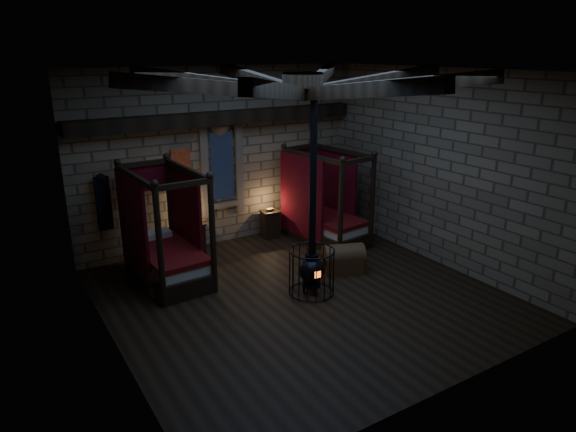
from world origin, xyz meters
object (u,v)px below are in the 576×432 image
bed_left (166,253)px  bed_right (323,218)px  stove (312,266)px  trunk_right (343,259)px  trunk_left (175,280)px

bed_left → bed_right: bed_left is taller
bed_left → bed_right: bearing=-0.7°
stove → bed_right: bearing=55.9°
trunk_right → stove: size_ratio=0.24×
trunk_right → stove: 1.30m
bed_right → trunk_right: bed_right is taller
trunk_left → bed_left: bearing=63.5°
bed_right → stove: bearing=-137.0°
bed_left → bed_right: 4.07m
bed_right → trunk_left: bed_right is taller
trunk_right → stove: stove is taller
bed_right → stove: stove is taller
bed_right → trunk_left: size_ratio=2.34×
bed_left → trunk_right: bed_left is taller
trunk_left → bed_right: bearing=-6.4°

